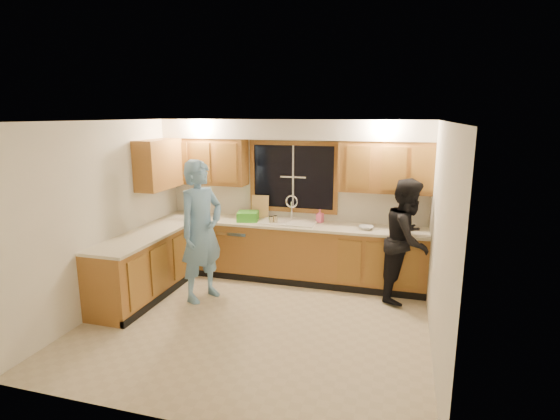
{
  "coord_description": "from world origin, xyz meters",
  "views": [
    {
      "loc": [
        1.7,
        -4.79,
        2.57
      ],
      "look_at": [
        0.14,
        0.65,
        1.33
      ],
      "focal_mm": 28.0,
      "sensor_mm": 36.0,
      "label": 1
    }
  ],
  "objects_px": {
    "man": "(201,231)",
    "knife_block": "(192,208)",
    "stove": "(119,281)",
    "dishwasher": "(238,250)",
    "soap_bottle": "(320,216)",
    "dish_crate": "(248,216)",
    "bowl": "(366,228)",
    "woman": "(407,240)",
    "sink": "(288,226)"
  },
  "relations": [
    {
      "from": "dish_crate",
      "to": "stove",
      "type": "bearing_deg",
      "value": -123.06
    },
    {
      "from": "man",
      "to": "dish_crate",
      "type": "relative_size",
      "value": 6.24
    },
    {
      "from": "sink",
      "to": "dishwasher",
      "type": "relative_size",
      "value": 1.05
    },
    {
      "from": "bowl",
      "to": "dishwasher",
      "type": "bearing_deg",
      "value": 178.24
    },
    {
      "from": "stove",
      "to": "bowl",
      "type": "xyz_separation_m",
      "value": [
        3.0,
        1.75,
        0.5
      ]
    },
    {
      "from": "sink",
      "to": "knife_block",
      "type": "height_order",
      "value": "sink"
    },
    {
      "from": "knife_block",
      "to": "sink",
      "type": "bearing_deg",
      "value": -25.23
    },
    {
      "from": "woman",
      "to": "dish_crate",
      "type": "height_order",
      "value": "woman"
    },
    {
      "from": "dish_crate",
      "to": "dishwasher",
      "type": "bearing_deg",
      "value": 167.53
    },
    {
      "from": "woman",
      "to": "soap_bottle",
      "type": "relative_size",
      "value": 8.28
    },
    {
      "from": "woman",
      "to": "bowl",
      "type": "height_order",
      "value": "woman"
    },
    {
      "from": "man",
      "to": "dish_crate",
      "type": "bearing_deg",
      "value": 5.71
    },
    {
      "from": "sink",
      "to": "dish_crate",
      "type": "distance_m",
      "value": 0.67
    },
    {
      "from": "stove",
      "to": "dish_crate",
      "type": "xyz_separation_m",
      "value": [
        1.15,
        1.77,
        0.54
      ]
    },
    {
      "from": "dishwasher",
      "to": "woman",
      "type": "height_order",
      "value": "woman"
    },
    {
      "from": "sink",
      "to": "man",
      "type": "height_order",
      "value": "man"
    },
    {
      "from": "woman",
      "to": "soap_bottle",
      "type": "height_order",
      "value": "woman"
    },
    {
      "from": "dish_crate",
      "to": "soap_bottle",
      "type": "distance_m",
      "value": 1.14
    },
    {
      "from": "stove",
      "to": "bowl",
      "type": "bearing_deg",
      "value": 30.19
    },
    {
      "from": "man",
      "to": "knife_block",
      "type": "bearing_deg",
      "value": 55.01
    },
    {
      "from": "stove",
      "to": "knife_block",
      "type": "bearing_deg",
      "value": 87.62
    },
    {
      "from": "dishwasher",
      "to": "woman",
      "type": "bearing_deg",
      "value": -6.08
    },
    {
      "from": "dish_crate",
      "to": "bowl",
      "type": "bearing_deg",
      "value": -0.59
    },
    {
      "from": "man",
      "to": "knife_block",
      "type": "relative_size",
      "value": 8.79
    },
    {
      "from": "bowl",
      "to": "stove",
      "type": "bearing_deg",
      "value": -149.81
    },
    {
      "from": "dishwasher",
      "to": "soap_bottle",
      "type": "bearing_deg",
      "value": 7.55
    },
    {
      "from": "stove",
      "to": "man",
      "type": "bearing_deg",
      "value": 42.19
    },
    {
      "from": "soap_bottle",
      "to": "bowl",
      "type": "distance_m",
      "value": 0.78
    },
    {
      "from": "stove",
      "to": "dishwasher",
      "type": "bearing_deg",
      "value": 62.31
    },
    {
      "from": "bowl",
      "to": "man",
      "type": "bearing_deg",
      "value": -155.43
    },
    {
      "from": "dishwasher",
      "to": "sink",
      "type": "bearing_deg",
      "value": 0.99
    },
    {
      "from": "sink",
      "to": "dish_crate",
      "type": "height_order",
      "value": "sink"
    },
    {
      "from": "dishwasher",
      "to": "soap_bottle",
      "type": "height_order",
      "value": "soap_bottle"
    },
    {
      "from": "dishwasher",
      "to": "bowl",
      "type": "height_order",
      "value": "bowl"
    },
    {
      "from": "sink",
      "to": "knife_block",
      "type": "distance_m",
      "value": 1.73
    },
    {
      "from": "knife_block",
      "to": "bowl",
      "type": "xyz_separation_m",
      "value": [
        2.92,
        -0.22,
        -0.09
      ]
    },
    {
      "from": "dishwasher",
      "to": "man",
      "type": "relative_size",
      "value": 0.41
    },
    {
      "from": "stove",
      "to": "soap_bottle",
      "type": "distance_m",
      "value": 3.07
    },
    {
      "from": "knife_block",
      "to": "dish_crate",
      "type": "xyz_separation_m",
      "value": [
        1.07,
        -0.2,
        -0.04
      ]
    },
    {
      "from": "dishwasher",
      "to": "stove",
      "type": "bearing_deg",
      "value": -117.69
    },
    {
      "from": "soap_bottle",
      "to": "bowl",
      "type": "bearing_deg",
      "value": -17.87
    },
    {
      "from": "knife_block",
      "to": "soap_bottle",
      "type": "distance_m",
      "value": 2.18
    },
    {
      "from": "dishwasher",
      "to": "bowl",
      "type": "relative_size",
      "value": 3.91
    },
    {
      "from": "man",
      "to": "dish_crate",
      "type": "distance_m",
      "value": 1.06
    },
    {
      "from": "sink",
      "to": "bowl",
      "type": "xyz_separation_m",
      "value": [
        1.2,
        -0.08,
        0.08
      ]
    },
    {
      "from": "dishwasher",
      "to": "stove",
      "type": "height_order",
      "value": "stove"
    },
    {
      "from": "woman",
      "to": "knife_block",
      "type": "distance_m",
      "value": 3.54
    },
    {
      "from": "dish_crate",
      "to": "bowl",
      "type": "relative_size",
      "value": 1.52
    },
    {
      "from": "sink",
      "to": "stove",
      "type": "bearing_deg",
      "value": -134.61
    },
    {
      "from": "sink",
      "to": "soap_bottle",
      "type": "height_order",
      "value": "sink"
    }
  ]
}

